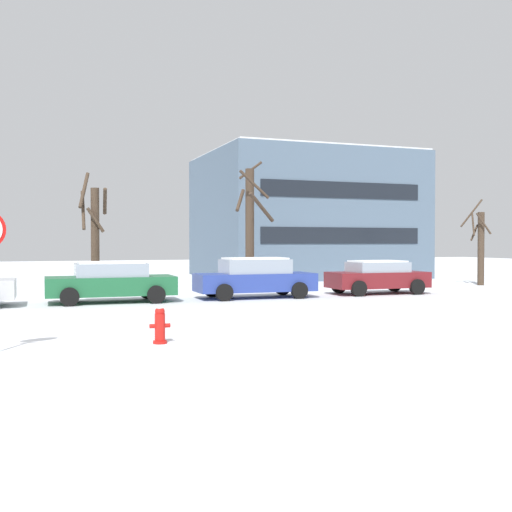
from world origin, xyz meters
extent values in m
plane|color=white|center=(0.00, 0.00, 0.00)|extent=(120.00, 120.00, 0.00)
cube|color=silver|center=(0.00, 3.25, 0.00)|extent=(80.00, 8.50, 0.00)
cylinder|color=red|center=(2.66, -1.36, 0.03)|extent=(0.30, 0.30, 0.06)
cylinder|color=red|center=(2.66, -1.36, 0.35)|extent=(0.22, 0.22, 0.58)
sphere|color=red|center=(2.66, -1.36, 0.68)|extent=(0.21, 0.21, 0.21)
cylinder|color=red|center=(2.50, -1.36, 0.38)|extent=(0.12, 0.09, 0.09)
cylinder|color=red|center=(2.82, -1.36, 0.38)|extent=(0.12, 0.09, 0.09)
sphere|color=white|center=(2.66, -1.36, 0.74)|extent=(0.15, 0.15, 0.15)
cube|color=#1E6038|center=(2.85, 8.22, 0.60)|extent=(4.54, 1.99, 0.66)
cube|color=#8C99A8|center=(2.85, 8.22, 1.17)|extent=(2.51, 1.79, 0.47)
cube|color=white|center=(2.85, 8.22, 1.43)|extent=(2.29, 1.66, 0.06)
cylinder|color=black|center=(4.33, 9.15, 0.32)|extent=(0.64, 0.23, 0.64)
cylinder|color=black|center=(4.29, 7.23, 0.32)|extent=(0.64, 0.23, 0.64)
cylinder|color=black|center=(1.41, 9.22, 0.32)|extent=(0.64, 0.23, 0.64)
cylinder|color=black|center=(1.36, 7.29, 0.32)|extent=(0.64, 0.23, 0.64)
cube|color=#283D93|center=(8.31, 8.07, 0.61)|extent=(4.62, 1.83, 0.69)
cube|color=#8C99A8|center=(8.31, 8.07, 1.23)|extent=(2.56, 1.64, 0.55)
cube|color=white|center=(8.31, 8.07, 1.53)|extent=(2.32, 1.52, 0.06)
cylinder|color=black|center=(9.82, 8.92, 0.32)|extent=(0.64, 0.23, 0.64)
cylinder|color=black|center=(9.78, 7.16, 0.32)|extent=(0.64, 0.23, 0.64)
cylinder|color=black|center=(6.84, 8.99, 0.32)|extent=(0.64, 0.23, 0.64)
cylinder|color=black|center=(6.80, 7.23, 0.32)|extent=(0.64, 0.23, 0.64)
cube|color=maroon|center=(13.77, 8.07, 0.59)|extent=(4.18, 1.80, 0.65)
cube|color=#8C99A8|center=(13.77, 8.07, 1.13)|extent=(2.32, 1.62, 0.42)
cube|color=white|center=(13.77, 8.07, 1.37)|extent=(2.11, 1.50, 0.06)
cylinder|color=black|center=(15.14, 8.91, 0.32)|extent=(0.64, 0.23, 0.64)
cylinder|color=black|center=(15.10, 7.17, 0.32)|extent=(0.64, 0.23, 0.64)
cylinder|color=black|center=(12.44, 8.98, 0.32)|extent=(0.64, 0.23, 0.64)
cylinder|color=black|center=(12.40, 7.23, 0.32)|extent=(0.64, 0.23, 0.64)
cylinder|color=#423326|center=(9.36, 11.58, 2.71)|extent=(0.39, 0.39, 5.42)
cylinder|color=#423326|center=(9.68, 10.94, 3.69)|extent=(1.45, 0.83, 1.27)
cylinder|color=#423326|center=(9.34, 10.93, 4.67)|extent=(1.38, 0.17, 1.24)
cylinder|color=#423326|center=(9.00, 11.85, 4.04)|extent=(0.73, 0.90, 1.06)
cylinder|color=#423326|center=(9.57, 12.04, 5.41)|extent=(1.03, 0.54, 0.83)
cylinder|color=#423326|center=(2.67, 11.70, 2.19)|extent=(0.34, 0.34, 4.38)
cylinder|color=#423326|center=(2.20, 11.72, 3.47)|extent=(0.16, 1.06, 1.65)
cylinder|color=#423326|center=(2.26, 11.90, 4.29)|extent=(0.57, 1.00, 1.54)
cylinder|color=#423326|center=(2.65, 11.39, 3.06)|extent=(0.74, 0.17, 1.03)
cylinder|color=#423326|center=(3.07, 11.67, 3.84)|extent=(0.23, 0.92, 1.06)
cylinder|color=#423326|center=(21.40, 10.79, 1.83)|extent=(0.33, 0.33, 3.66)
cylinder|color=#423326|center=(21.24, 11.10, 2.64)|extent=(0.74, 0.43, 0.84)
cylinder|color=#423326|center=(21.27, 10.45, 3.08)|extent=(0.77, 0.37, 1.08)
cylinder|color=#423326|center=(21.07, 10.99, 3.07)|extent=(0.52, 0.76, 1.20)
cylinder|color=#423326|center=(21.36, 11.46, 3.65)|extent=(1.42, 0.16, 1.46)
cube|color=slate|center=(16.55, 21.43, 3.79)|extent=(12.26, 10.36, 7.58)
cube|color=white|center=(16.55, 21.43, 7.63)|extent=(12.01, 10.15, 0.10)
cube|color=black|center=(16.55, 16.24, 2.53)|extent=(9.80, 0.04, 0.90)
cube|color=black|center=(16.55, 16.24, 5.06)|extent=(9.80, 0.04, 0.90)
camera|label=1|loc=(-0.02, -14.44, 2.16)|focal=43.63mm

